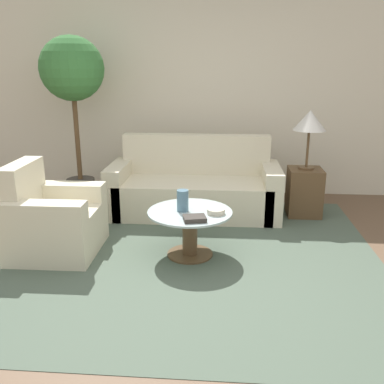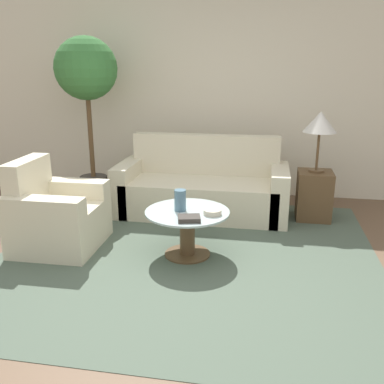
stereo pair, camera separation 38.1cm
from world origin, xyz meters
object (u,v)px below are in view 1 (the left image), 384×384
Objects in this scene: table_lamp at (310,122)px; bowl at (216,211)px; armchair at (51,223)px; sofa_main at (195,189)px; vase at (183,201)px; coffee_table at (190,227)px; potted_plant at (73,79)px; book_stack at (195,218)px.

bowl is at bearing -128.32° from table_lamp.
bowl is at bearing -92.14° from armchair.
vase is (-0.02, -1.25, 0.25)m from sofa_main.
vase is at bearing 177.82° from coffee_table.
potted_plant reaches higher than coffee_table.
armchair is at bearing 157.35° from book_stack.
armchair is 5.32× the size of bowl.
vase is at bearing 170.00° from bowl.
vase is at bearing -90.04° from armchair.
bowl is (-1.02, -1.29, -0.64)m from table_lamp.
sofa_main reaches higher than vase.
coffee_table is at bearing -135.50° from table_lamp.
vase is (-0.07, 0.00, 0.26)m from coffee_table.
bowl is 0.74× the size of book_stack.
bowl is (1.78, -1.55, -1.09)m from potted_plant.
armchair is at bearing -81.81° from potted_plant.
sofa_main is 2.56× the size of coffee_table.
table_lamp is (1.26, 1.23, 0.83)m from coffee_table.
bowl is at bearing -10.00° from vase.
bowl reaches higher than coffee_table.
armchair reaches higher than book_stack.
coffee_table is 0.31m from book_stack.
sofa_main is 1.54m from table_lamp.
table_lamp reaches higher than bowl.
book_stack is at bearing -75.77° from coffee_table.
book_stack is (1.61, -1.74, -1.09)m from potted_plant.
armchair is 0.42× the size of potted_plant.
sofa_main is at bearing 92.05° from coffee_table.
book_stack is at bearing -132.90° from bowl.
coffee_table is 3.95× the size of vase.
book_stack is at bearing -85.93° from sofa_main.
armchair is 1.11× the size of coffee_table.
table_lamp reaches higher than sofa_main.
coffee_table is 3.55× the size of book_stack.
potted_plant is 12.64× the size of bowl.
potted_plant is (-0.22, 1.51, 1.27)m from armchair.
armchair is (-1.28, -1.26, -0.00)m from sofa_main.
sofa_main is at bearing -9.41° from potted_plant.
table_lamp is at bearing 42.97° from vase.
sofa_main is 2.96× the size of table_lamp.
coffee_table is (1.33, 0.01, -0.01)m from armchair.
armchair is 1.42m from book_stack.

